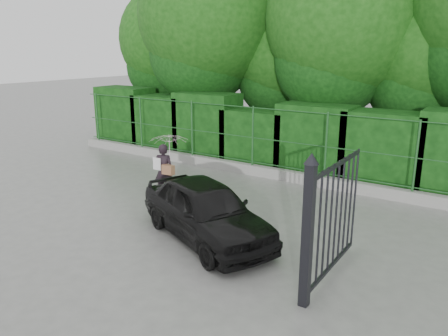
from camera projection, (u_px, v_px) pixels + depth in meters
The scene contains 8 objects.
ground at pixel (139, 217), 10.00m from camera, with size 80.00×80.00×0.00m, color gray.
kerb at pixel (241, 168), 13.57m from camera, with size 14.00×0.25×0.30m, color #9E9E99.
fence at pixel (248, 135), 13.18m from camera, with size 14.13×0.06×1.80m.
hedge at pixel (257, 133), 14.14m from camera, with size 14.20×1.20×2.28m.
trees at pixel (323, 21), 14.38m from camera, with size 17.10×6.15×8.08m.
gate at pixel (320, 222), 6.65m from camera, with size 0.22×2.33×2.36m.
woman at pixel (168, 156), 11.04m from camera, with size 0.97×0.99×1.67m.
car at pixel (206, 210), 8.74m from camera, with size 1.43×3.57×1.21m, color black.
Camera 1 is at (6.81, -6.69, 3.74)m, focal length 35.00 mm.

